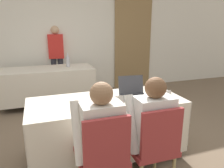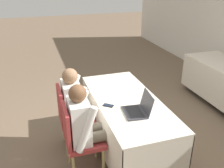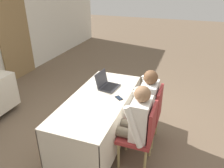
% 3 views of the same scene
% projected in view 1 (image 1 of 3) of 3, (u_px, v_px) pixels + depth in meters
% --- Properties ---
extents(ground_plane, '(24.00, 24.00, 0.00)m').
position_uv_depth(ground_plane, '(107.00, 155.00, 2.80)').
color(ground_plane, brown).
extents(wall_back, '(12.00, 0.06, 2.70)m').
position_uv_depth(wall_back, '(69.00, 36.00, 5.11)').
color(wall_back, silver).
rests_on(wall_back, ground_plane).
extents(curtain_panel, '(0.98, 0.04, 2.65)m').
position_uv_depth(curtain_panel, '(133.00, 36.00, 5.57)').
color(curtain_panel, olive).
rests_on(curtain_panel, ground_plane).
extents(conference_table_near, '(1.83, 0.79, 0.75)m').
position_uv_depth(conference_table_near, '(107.00, 114.00, 2.64)').
color(conference_table_near, beige).
rests_on(conference_table_near, ground_plane).
extents(conference_table_far, '(1.83, 0.79, 0.75)m').
position_uv_depth(conference_table_far, '(48.00, 77.00, 4.48)').
color(conference_table_far, beige).
rests_on(conference_table_far, ground_plane).
extents(laptop, '(0.35, 0.33, 0.24)m').
position_uv_depth(laptop, '(133.00, 93.00, 2.70)').
color(laptop, '#333338').
rests_on(laptop, conference_table_near).
extents(cell_phone, '(0.13, 0.14, 0.01)m').
position_uv_depth(cell_phone, '(121.00, 107.00, 2.37)').
color(cell_phone, black).
rests_on(cell_phone, conference_table_near).
extents(paper_beside_laptop, '(0.28, 0.34, 0.00)m').
position_uv_depth(paper_beside_laptop, '(136.00, 93.00, 2.85)').
color(paper_beside_laptop, white).
rests_on(paper_beside_laptop, conference_table_near).
extents(water_bottle, '(0.07, 0.07, 0.29)m').
position_uv_depth(water_bottle, '(68.00, 61.00, 4.56)').
color(water_bottle, '#B7B7C1').
rests_on(water_bottle, conference_table_far).
extents(chair_near_left, '(0.44, 0.44, 0.91)m').
position_uv_depth(chair_near_left, '(103.00, 155.00, 1.94)').
color(chair_near_left, tan).
rests_on(chair_near_left, ground_plane).
extents(chair_near_right, '(0.44, 0.44, 0.91)m').
position_uv_depth(chair_near_right, '(154.00, 145.00, 2.10)').
color(chair_near_right, tan).
rests_on(chair_near_right, ground_plane).
extents(person_checkered_shirt, '(0.50, 0.52, 1.17)m').
position_uv_depth(person_checkered_shirt, '(100.00, 133.00, 1.99)').
color(person_checkered_shirt, '#665B4C').
rests_on(person_checkered_shirt, ground_plane).
extents(person_white_shirt, '(0.50, 0.52, 1.17)m').
position_uv_depth(person_white_shirt, '(149.00, 125.00, 2.15)').
color(person_white_shirt, '#665B4C').
rests_on(person_white_shirt, ground_plane).
extents(person_red_shirt, '(0.36, 0.23, 1.59)m').
position_uv_depth(person_red_shirt, '(57.00, 56.00, 5.10)').
color(person_red_shirt, '#33333D').
rests_on(person_red_shirt, ground_plane).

